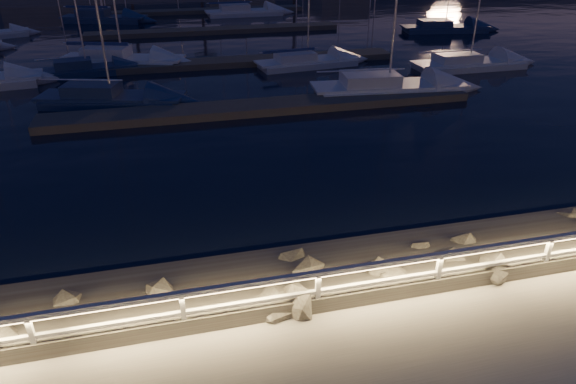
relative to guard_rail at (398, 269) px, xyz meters
name	(u,v)px	position (x,y,z in m)	size (l,w,h in m)	color
ground	(397,295)	(0.07, 0.00, -0.77)	(400.00, 400.00, 0.00)	#A9A399
harbor_water	(225,54)	(0.07, 31.22, -1.74)	(400.00, 440.00, 0.60)	black
guard_rail	(398,269)	(0.00, 0.00, 0.00)	(44.11, 0.12, 1.06)	silver
riprap	(444,255)	(2.22, 1.58, -1.01)	(36.37, 2.76, 1.33)	#676458
floating_docks	(223,43)	(0.07, 32.50, -1.17)	(22.00, 36.00, 0.40)	#554F46
sailboat_a	(84,69)	(-9.59, 25.64, -0.98)	(6.22, 2.70, 10.32)	navy
sailboat_b	(108,97)	(-7.75, 18.87, -0.94)	(7.81, 4.20, 12.84)	navy
sailboat_c	(385,86)	(7.19, 17.25, -0.93)	(8.77, 3.40, 14.53)	silver
sailboat_g	(305,61)	(4.54, 24.33, -0.98)	(7.20, 2.95, 11.88)	silver
sailboat_h	(467,63)	(14.78, 21.32, -0.98)	(7.82, 2.49, 13.14)	silver
sailboat_j	(119,59)	(-7.54, 27.67, -0.92)	(8.45, 4.77, 13.90)	silver
sailboat_k	(243,11)	(4.08, 47.03, -0.94)	(8.32, 2.74, 13.97)	silver
sailboat_l	(443,27)	(19.86, 33.72, -0.98)	(7.96, 3.53, 13.02)	navy
sailboat_n	(102,17)	(-9.97, 46.28, -0.92)	(8.36, 4.66, 13.75)	navy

